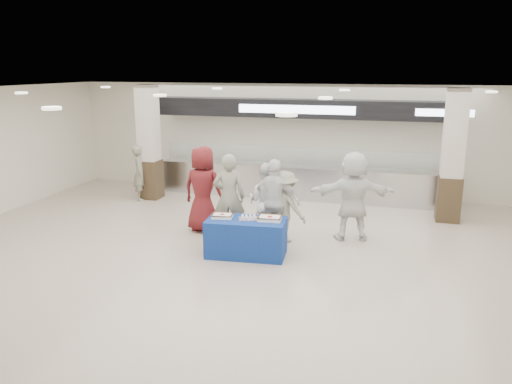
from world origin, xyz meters
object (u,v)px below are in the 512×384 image
(sheet_cake_left, at_px, (222,215))
(soldier_a, at_px, (229,197))
(sheet_cake_right, at_px, (270,218))
(soldier_b, at_px, (285,207))
(chef_short, at_px, (275,202))
(display_table, at_px, (246,238))
(civilian_maroon, at_px, (203,189))
(soldier_bg, at_px, (140,173))
(cupcake_tray, at_px, (248,218))
(chef_tall, at_px, (266,201))
(civilian_white, at_px, (353,196))

(sheet_cake_left, height_order, soldier_a, soldier_a)
(sheet_cake_right, relative_size, soldier_b, 0.31)
(sheet_cake_right, height_order, chef_short, chef_short)
(sheet_cake_left, xyz_separation_m, sheet_cake_right, (0.96, 0.09, 0.00))
(display_table, bearing_deg, civilian_maroon, 133.44)
(soldier_a, height_order, soldier_b, soldier_a)
(sheet_cake_right, height_order, soldier_bg, soldier_bg)
(sheet_cake_right, xyz_separation_m, cupcake_tray, (-0.42, -0.05, -0.02))
(sheet_cake_left, distance_m, soldier_bg, 4.92)
(cupcake_tray, bearing_deg, civilian_maroon, 140.11)
(soldier_a, distance_m, chef_tall, 0.81)
(soldier_b, bearing_deg, civilian_maroon, 15.95)
(civilian_maroon, height_order, soldier_bg, civilian_maroon)
(soldier_bg, bearing_deg, soldier_b, -141.70)
(chef_tall, height_order, soldier_bg, chef_tall)
(soldier_b, relative_size, civilian_white, 0.79)
(cupcake_tray, bearing_deg, soldier_bg, 141.80)
(chef_tall, xyz_separation_m, soldier_b, (0.41, -0.05, -0.08))
(sheet_cake_right, bearing_deg, civilian_maroon, 148.23)
(display_table, distance_m, civilian_white, 2.56)
(sheet_cake_right, height_order, civilian_maroon, civilian_maroon)
(display_table, distance_m, cupcake_tray, 0.41)
(display_table, relative_size, civilian_white, 0.79)
(chef_tall, height_order, soldier_b, chef_tall)
(display_table, height_order, cupcake_tray, cupcake_tray)
(display_table, distance_m, civilian_maroon, 1.95)
(sheet_cake_left, bearing_deg, civilian_white, 32.83)
(chef_tall, relative_size, chef_short, 0.94)
(chef_tall, bearing_deg, civilian_maroon, 2.34)
(cupcake_tray, height_order, chef_tall, chef_tall)
(soldier_a, relative_size, chef_tall, 1.11)
(chef_tall, height_order, civilian_white, civilian_white)
(chef_short, height_order, soldier_bg, chef_short)
(civilian_maroon, relative_size, chef_tall, 1.15)
(soldier_b, distance_m, civilian_white, 1.50)
(civilian_maroon, xyz_separation_m, civilian_white, (3.32, 0.33, -0.00))
(soldier_a, xyz_separation_m, chef_short, (1.01, 0.02, -0.04))
(chef_short, bearing_deg, civilian_maroon, -8.84)
(display_table, bearing_deg, civilian_white, 34.01)
(sheet_cake_right, height_order, soldier_a, soldier_a)
(civilian_maroon, bearing_deg, chef_tall, 179.40)
(chef_short, relative_size, soldier_b, 1.17)
(display_table, xyz_separation_m, civilian_white, (1.93, 1.56, 0.60))
(civilian_maroon, height_order, chef_short, civilian_maroon)
(display_table, height_order, chef_tall, chef_tall)
(display_table, xyz_separation_m, chef_tall, (0.14, 1.06, 0.48))
(sheet_cake_right, xyz_separation_m, chef_tall, (-0.32, 0.98, 0.05))
(cupcake_tray, height_order, soldier_a, soldier_a)
(civilian_white, bearing_deg, soldier_a, 1.07)
(chef_tall, bearing_deg, display_table, 91.20)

